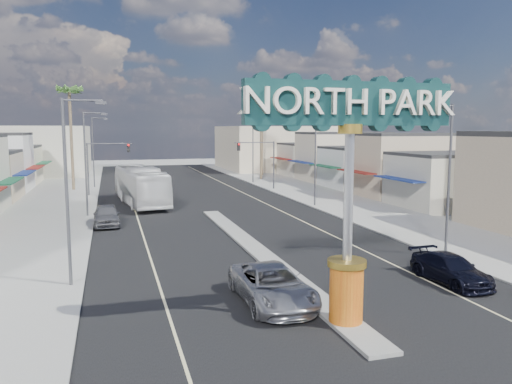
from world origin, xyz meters
TOP-DOWN VIEW (x-y plane):
  - ground at (0.00, 30.00)m, footprint 160.00×160.00m
  - road at (0.00, 30.00)m, footprint 20.00×120.00m
  - median_island at (0.00, 14.00)m, footprint 1.30×30.00m
  - sidewalk_left at (-14.00, 30.00)m, footprint 8.00×120.00m
  - sidewalk_right at (14.00, 30.00)m, footprint 8.00×120.00m
  - storefront_row_right at (24.00, 43.00)m, footprint 12.00×42.00m
  - backdrop_far_left at (-22.00, 75.00)m, footprint 20.00×20.00m
  - backdrop_far_right at (22.00, 75.00)m, footprint 20.00×20.00m
  - gateway_sign at (0.00, 1.98)m, footprint 8.20×1.50m
  - traffic_signal_left at (-9.18, 43.99)m, footprint 5.09×0.45m
  - traffic_signal_right at (9.18, 43.99)m, footprint 5.09×0.45m
  - streetlight_l_near at (-10.43, 10.00)m, footprint 2.03×0.22m
  - streetlight_l_mid at (-10.43, 30.00)m, footprint 2.03×0.22m
  - streetlight_l_far at (-10.43, 52.00)m, footprint 2.03×0.22m
  - streetlight_r_near at (10.43, 10.00)m, footprint 2.03×0.22m
  - streetlight_r_mid at (10.43, 30.00)m, footprint 2.03×0.22m
  - streetlight_r_far at (10.43, 52.00)m, footprint 2.03×0.22m
  - palm_left_far at (-13.00, 50.00)m, footprint 2.60×2.60m
  - palm_right_mid at (13.00, 56.00)m, footprint 2.60×2.60m
  - palm_right_far at (15.00, 62.00)m, footprint 2.60×2.60m
  - suv_left at (-2.00, 5.07)m, footprint 2.81×5.96m
  - suv_right at (7.42, 5.41)m, footprint 2.12×4.86m
  - car_parked_left at (-9.00, 25.52)m, footprint 2.08×4.92m
  - city_bus at (-5.70, 36.23)m, footprint 4.86×13.86m

SIDE VIEW (x-z plane):
  - ground at x=0.00m, z-range 0.00..0.00m
  - road at x=0.00m, z-range 0.00..0.01m
  - sidewalk_left at x=-14.00m, z-range 0.00..0.12m
  - sidewalk_right at x=14.00m, z-range 0.00..0.12m
  - median_island at x=0.00m, z-range 0.00..0.16m
  - suv_right at x=7.42m, z-range 0.00..1.39m
  - suv_left at x=-2.00m, z-range 0.00..1.65m
  - car_parked_left at x=-9.00m, z-range 0.00..1.66m
  - city_bus at x=-5.70m, z-range 0.00..3.78m
  - storefront_row_right at x=24.00m, z-range 0.00..6.00m
  - backdrop_far_left at x=-22.00m, z-range 0.00..8.00m
  - backdrop_far_right at x=22.00m, z-range 0.00..8.00m
  - traffic_signal_left at x=-9.18m, z-range 1.27..7.27m
  - traffic_signal_right at x=9.18m, z-range 1.27..7.27m
  - streetlight_l_near at x=-10.43m, z-range 0.57..9.57m
  - streetlight_l_mid at x=-10.43m, z-range 0.57..9.57m
  - streetlight_l_far at x=-10.43m, z-range 0.57..9.57m
  - streetlight_r_near at x=10.43m, z-range 0.57..9.57m
  - streetlight_r_mid at x=10.43m, z-range 0.57..9.57m
  - streetlight_r_far at x=10.43m, z-range 0.57..9.57m
  - gateway_sign at x=0.00m, z-range 1.35..10.50m
  - palm_right_mid at x=13.00m, z-range 4.55..16.65m
  - palm_left_far at x=-13.00m, z-range 4.95..18.05m
  - palm_right_far at x=15.00m, z-range 5.34..19.44m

